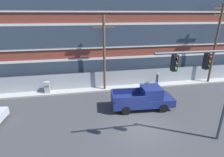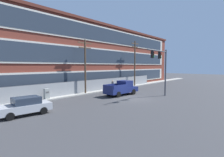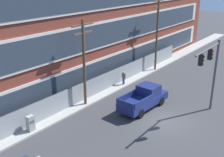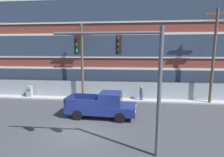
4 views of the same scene
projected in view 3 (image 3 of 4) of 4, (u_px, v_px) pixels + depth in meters
The scene contains 10 objects.
ground_plane at pixel (165, 122), 23.74m from camera, with size 160.00×160.00×0.00m, color #38383A.
sidewalk_building_side at pixel (93, 97), 28.30m from camera, with size 80.00×1.95×0.16m, color #9E9B93.
brick_mill_building at pixel (70, 27), 33.15m from camera, with size 51.62×12.49×11.81m.
chain_link_fence at pixel (96, 86), 28.51m from camera, with size 34.86×0.06×2.00m.
traffic_signal_mast at pixel (211, 65), 23.37m from camera, with size 5.28×0.43×6.50m.
pickup_truck_navy at pixel (144, 98), 25.89m from camera, with size 5.71×2.33×2.08m.
utility_pole_near_corner at pixel (84, 59), 25.17m from camera, with size 2.64×0.26×8.12m.
utility_pole_midblock at pixel (157, 31), 34.69m from camera, with size 2.41×0.26×9.27m.
electrical_cabinet at pixel (31, 124), 21.91m from camera, with size 0.57×0.48×1.42m.
pedestrian_near_cabinet at pixel (124, 77), 31.13m from camera, with size 0.40×0.47×1.69m.
Camera 3 is at (-19.43, -9.15, 11.66)m, focal length 45.00 mm.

